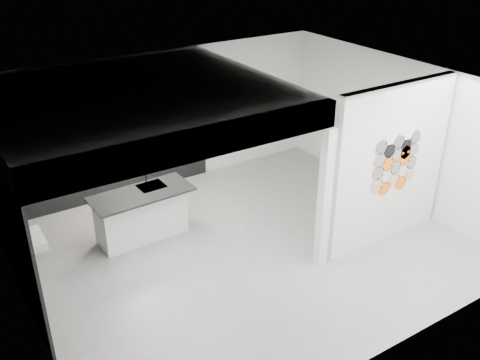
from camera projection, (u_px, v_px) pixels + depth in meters
name	position (u px, v px, depth m)	size (l,w,h in m)	color
floor	(245.00, 248.00, 9.15)	(7.00, 6.00, 0.01)	gray
partition_panel	(390.00, 165.00, 8.84)	(2.45, 0.15, 2.80)	silver
bay_clad_back	(103.00, 144.00, 10.23)	(4.40, 0.04, 2.35)	black
bay_clad_left	(6.00, 220.00, 7.70)	(0.04, 4.00, 2.35)	black
bulkhead	(138.00, 103.00, 8.13)	(4.40, 4.00, 0.40)	silver
corner_column	(324.00, 199.00, 8.26)	(0.16, 0.16, 2.35)	silver
fascia_beam	(198.00, 144.00, 6.68)	(4.40, 0.16, 0.40)	silver
wall_basin	(29.00, 241.00, 7.80)	(0.40, 0.60, 0.12)	silver
display_shelf	(110.00, 139.00, 10.14)	(3.00, 0.15, 0.04)	black
kitchen_island	(142.00, 214.00, 9.25)	(1.76, 0.83, 1.39)	silver
stockpot	(37.00, 149.00, 9.46)	(0.20, 0.20, 0.16)	black
kettle	(157.00, 123.00, 10.57)	(0.20, 0.20, 0.17)	black
glass_bowl	(174.00, 122.00, 10.76)	(0.14, 0.14, 0.10)	gray
glass_vase	(174.00, 121.00, 10.75)	(0.10, 0.10, 0.14)	gray
bottle_dark	(104.00, 134.00, 10.05)	(0.07, 0.07, 0.18)	black
utensil_cup	(58.00, 146.00, 9.65)	(0.07, 0.07, 0.09)	black
hex_tile_cluster	(397.00, 161.00, 8.74)	(1.04, 0.02, 1.16)	tan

